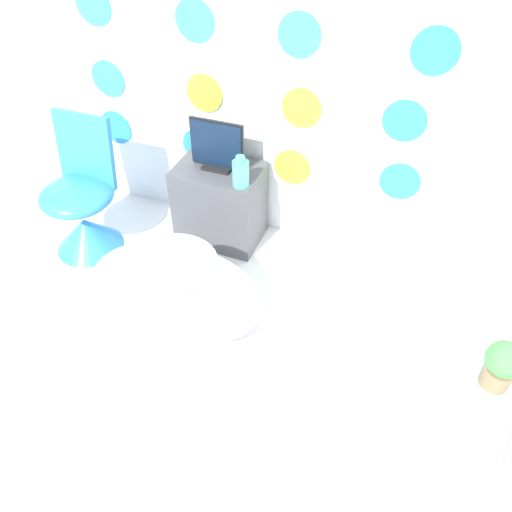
{
  "coord_description": "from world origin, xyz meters",
  "views": [
    {
      "loc": [
        1.06,
        -0.6,
        2.2
      ],
      "look_at": [
        0.46,
        0.98,
        0.69
      ],
      "focal_mm": 35.0,
      "sensor_mm": 36.0,
      "label": 1
    }
  ],
  "objects_px": {
    "chair": "(83,212)",
    "potted_plant_left": "(503,364)",
    "tv": "(217,148)",
    "bathtub": "(175,290)",
    "vase": "(241,173)"
  },
  "relations": [
    {
      "from": "tv",
      "to": "potted_plant_left",
      "type": "bearing_deg",
      "value": -31.34
    },
    {
      "from": "chair",
      "to": "bathtub",
      "type": "bearing_deg",
      "value": -23.5
    },
    {
      "from": "chair",
      "to": "vase",
      "type": "height_order",
      "value": "chair"
    },
    {
      "from": "bathtub",
      "to": "tv",
      "type": "relative_size",
      "value": 2.92
    },
    {
      "from": "chair",
      "to": "potted_plant_left",
      "type": "relative_size",
      "value": 3.83
    },
    {
      "from": "bathtub",
      "to": "vase",
      "type": "bearing_deg",
      "value": 78.48
    },
    {
      "from": "bathtub",
      "to": "potted_plant_left",
      "type": "relative_size",
      "value": 4.43
    },
    {
      "from": "bathtub",
      "to": "chair",
      "type": "bearing_deg",
      "value": 156.5
    },
    {
      "from": "chair",
      "to": "potted_plant_left",
      "type": "distance_m",
      "value": 2.53
    },
    {
      "from": "bathtub",
      "to": "tv",
      "type": "height_order",
      "value": "tv"
    },
    {
      "from": "bathtub",
      "to": "potted_plant_left",
      "type": "height_order",
      "value": "potted_plant_left"
    },
    {
      "from": "tv",
      "to": "bathtub",
      "type": "bearing_deg",
      "value": -84.77
    },
    {
      "from": "chair",
      "to": "tv",
      "type": "distance_m",
      "value": 0.97
    },
    {
      "from": "potted_plant_left",
      "to": "bathtub",
      "type": "bearing_deg",
      "value": 171.77
    },
    {
      "from": "potted_plant_left",
      "to": "tv",
      "type": "bearing_deg",
      "value": 148.66
    }
  ]
}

